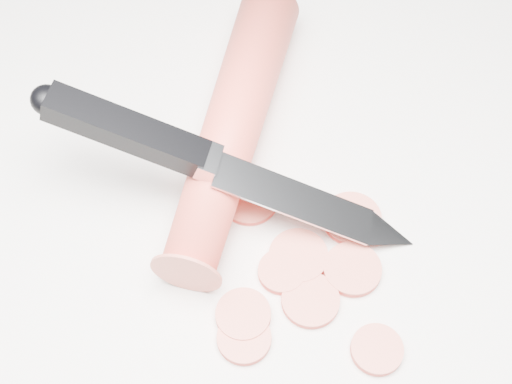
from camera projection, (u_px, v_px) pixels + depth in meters
ground at (251, 219)px, 0.47m from camera, size 2.40×2.40×0.00m
carrot at (233, 124)px, 0.49m from camera, size 0.21×0.17×0.04m
carrot_slice_0 at (310, 300)px, 0.44m from camera, size 0.04×0.04×0.01m
carrot_slice_1 at (377, 350)px, 0.42m from camera, size 0.03×0.03×0.01m
carrot_slice_2 at (243, 315)px, 0.43m from camera, size 0.03×0.03×0.01m
carrot_slice_3 at (282, 272)px, 0.45m from camera, size 0.03×0.03×0.01m
carrot_slice_4 at (298, 256)px, 0.46m from camera, size 0.04×0.04×0.01m
carrot_slice_5 at (244, 338)px, 0.43m from camera, size 0.03×0.03×0.01m
carrot_slice_6 at (352, 269)px, 0.45m from camera, size 0.04×0.04×0.01m
carrot_slice_7 at (352, 219)px, 0.47m from camera, size 0.04×0.04×0.01m
carrot_slice_8 at (249, 199)px, 0.48m from camera, size 0.04×0.04×0.01m
kitchen_knife at (231, 167)px, 0.44m from camera, size 0.17×0.21×0.09m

